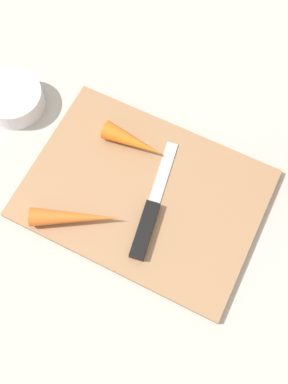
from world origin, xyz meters
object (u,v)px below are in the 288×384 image
cutting_board (144,193)px  knife (147,222)px  carrot_long (75,217)px  small_bowl (14,99)px  carrot_short (133,141)px

cutting_board → knife: (0.03, -0.04, 0.01)m
cutting_board → carrot_long: size_ratio=2.69×
knife → carrot_long: bearing=104.7°
carrot_long → cutting_board: bearing=25.4°
carrot_long → small_bowl: (-0.20, 0.14, -0.01)m
cutting_board → carrot_short: size_ratio=3.62×
cutting_board → carrot_short: bearing=128.8°
carrot_long → carrot_short: size_ratio=1.35×
small_bowl → cutting_board: bearing=-10.7°
carrot_long → small_bowl: 0.24m
knife → carrot_long: (-0.10, -0.04, 0.01)m
cutting_board → knife: size_ratio=1.79×
knife → carrot_long: size_ratio=1.50×
carrot_long → carrot_short: carrot_short is taller
knife → small_bowl: bearing=63.0°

